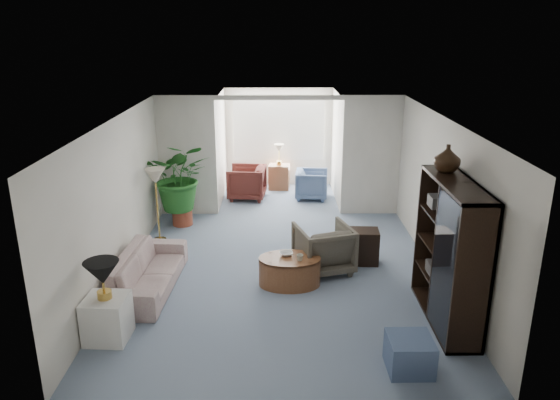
{
  "coord_description": "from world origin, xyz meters",
  "views": [
    {
      "loc": [
        -0.05,
        -7.65,
        3.83
      ],
      "look_at": [
        0.0,
        0.6,
        1.1
      ],
      "focal_mm": 34.11,
      "sensor_mm": 36.0,
      "label": 1
    }
  ],
  "objects_px": {
    "floor_lamp": "(155,176)",
    "plant_pot": "(182,217)",
    "framed_picture": "(446,176)",
    "entertainment_cabinet": "(450,253)",
    "table_lamp": "(102,273)",
    "sunroom_chair_maroon": "(247,182)",
    "sunroom_table": "(279,177)",
    "coffee_table": "(290,271)",
    "cabinet_urn": "(447,158)",
    "coffee_bowl": "(286,254)",
    "coffee_cup": "(300,258)",
    "sunroom_chair_blue": "(312,184)",
    "side_table_dark": "(364,246)",
    "end_table": "(107,318)",
    "sofa": "(148,271)",
    "wingback_chair": "(324,248)",
    "ottoman": "(409,354)"
  },
  "relations": [
    {
      "from": "wingback_chair",
      "to": "sunroom_chair_blue",
      "type": "relative_size",
      "value": 1.18
    },
    {
      "from": "framed_picture",
      "to": "entertainment_cabinet",
      "type": "relative_size",
      "value": 0.26
    },
    {
      "from": "table_lamp",
      "to": "plant_pot",
      "type": "relative_size",
      "value": 1.1
    },
    {
      "from": "sofa",
      "to": "plant_pot",
      "type": "distance_m",
      "value": 2.74
    },
    {
      "from": "coffee_bowl",
      "to": "plant_pot",
      "type": "distance_m",
      "value": 3.25
    },
    {
      "from": "table_lamp",
      "to": "sunroom_table",
      "type": "bearing_deg",
      "value": 71.28
    },
    {
      "from": "framed_picture",
      "to": "coffee_table",
      "type": "height_order",
      "value": "framed_picture"
    },
    {
      "from": "cabinet_urn",
      "to": "entertainment_cabinet",
      "type": "bearing_deg",
      "value": -90.0
    },
    {
      "from": "coffee_bowl",
      "to": "sunroom_table",
      "type": "distance_m",
      "value": 4.96
    },
    {
      "from": "framed_picture",
      "to": "coffee_bowl",
      "type": "height_order",
      "value": "framed_picture"
    },
    {
      "from": "floor_lamp",
      "to": "entertainment_cabinet",
      "type": "relative_size",
      "value": 0.19
    },
    {
      "from": "table_lamp",
      "to": "floor_lamp",
      "type": "xyz_separation_m",
      "value": [
        -0.02,
        3.23,
        0.33
      ]
    },
    {
      "from": "framed_picture",
      "to": "coffee_bowl",
      "type": "xyz_separation_m",
      "value": [
        -2.37,
        -0.04,
        -1.23
      ]
    },
    {
      "from": "framed_picture",
      "to": "side_table_dark",
      "type": "xyz_separation_m",
      "value": [
        -1.06,
        0.66,
        -1.41
      ]
    },
    {
      "from": "floor_lamp",
      "to": "wingback_chair",
      "type": "bearing_deg",
      "value": -23.25
    },
    {
      "from": "coffee_cup",
      "to": "framed_picture",
      "type": "bearing_deg",
      "value": 6.44
    },
    {
      "from": "end_table",
      "to": "side_table_dark",
      "type": "height_order",
      "value": "side_table_dark"
    },
    {
      "from": "coffee_cup",
      "to": "entertainment_cabinet",
      "type": "bearing_deg",
      "value": -25.13
    },
    {
      "from": "plant_pot",
      "to": "side_table_dark",
      "type": "bearing_deg",
      "value": -28.47
    },
    {
      "from": "cabinet_urn",
      "to": "sofa",
      "type": "bearing_deg",
      "value": 174.77
    },
    {
      "from": "coffee_cup",
      "to": "cabinet_urn",
      "type": "height_order",
      "value": "cabinet_urn"
    },
    {
      "from": "sofa",
      "to": "plant_pot",
      "type": "height_order",
      "value": "sofa"
    },
    {
      "from": "end_table",
      "to": "coffee_cup",
      "type": "distance_m",
      "value": 2.86
    },
    {
      "from": "coffee_table",
      "to": "sunroom_chair_maroon",
      "type": "distance_m",
      "value": 4.4
    },
    {
      "from": "coffee_table",
      "to": "coffee_cup",
      "type": "bearing_deg",
      "value": -33.69
    },
    {
      "from": "coffee_cup",
      "to": "cabinet_urn",
      "type": "distance_m",
      "value": 2.57
    },
    {
      "from": "coffee_cup",
      "to": "plant_pot",
      "type": "bearing_deg",
      "value": 129.5
    },
    {
      "from": "sofa",
      "to": "coffee_cup",
      "type": "xyz_separation_m",
      "value": [
        2.3,
        0.02,
        0.21
      ]
    },
    {
      "from": "coffee_table",
      "to": "cabinet_urn",
      "type": "relative_size",
      "value": 2.57
    },
    {
      "from": "side_table_dark",
      "to": "sunroom_chair_blue",
      "type": "relative_size",
      "value": 0.79
    },
    {
      "from": "end_table",
      "to": "sunroom_chair_blue",
      "type": "xyz_separation_m",
      "value": [
        2.96,
        5.78,
        0.05
      ]
    },
    {
      "from": "table_lamp",
      "to": "coffee_cup",
      "type": "bearing_deg",
      "value": 28.74
    },
    {
      "from": "table_lamp",
      "to": "coffee_bowl",
      "type": "height_order",
      "value": "table_lamp"
    },
    {
      "from": "coffee_cup",
      "to": "sunroom_chair_blue",
      "type": "height_order",
      "value": "sunroom_chair_blue"
    },
    {
      "from": "floor_lamp",
      "to": "plant_pot",
      "type": "relative_size",
      "value": 0.9
    },
    {
      "from": "framed_picture",
      "to": "table_lamp",
      "type": "xyz_separation_m",
      "value": [
        -4.67,
        -1.62,
        -0.78
      ]
    },
    {
      "from": "end_table",
      "to": "plant_pot",
      "type": "xyz_separation_m",
      "value": [
        0.26,
        4.09,
        -0.13
      ]
    },
    {
      "from": "side_table_dark",
      "to": "entertainment_cabinet",
      "type": "bearing_deg",
      "value": -65.44
    },
    {
      "from": "coffee_cup",
      "to": "end_table",
      "type": "bearing_deg",
      "value": -151.26
    },
    {
      "from": "table_lamp",
      "to": "entertainment_cabinet",
      "type": "height_order",
      "value": "entertainment_cabinet"
    },
    {
      "from": "framed_picture",
      "to": "end_table",
      "type": "relative_size",
      "value": 0.87
    },
    {
      "from": "framed_picture",
      "to": "end_table",
      "type": "bearing_deg",
      "value": -160.91
    },
    {
      "from": "end_table",
      "to": "cabinet_urn",
      "type": "bearing_deg",
      "value": 12.23
    },
    {
      "from": "coffee_cup",
      "to": "cabinet_urn",
      "type": "bearing_deg",
      "value": -11.92
    },
    {
      "from": "end_table",
      "to": "cabinet_urn",
      "type": "height_order",
      "value": "cabinet_urn"
    },
    {
      "from": "coffee_bowl",
      "to": "ottoman",
      "type": "height_order",
      "value": "coffee_bowl"
    },
    {
      "from": "sofa",
      "to": "cabinet_urn",
      "type": "distance_m",
      "value": 4.64
    },
    {
      "from": "sunroom_chair_maroon",
      "to": "sunroom_table",
      "type": "xyz_separation_m",
      "value": [
        0.75,
        0.75,
        -0.08
      ]
    },
    {
      "from": "coffee_table",
      "to": "sunroom_chair_maroon",
      "type": "height_order",
      "value": "sunroom_chair_maroon"
    },
    {
      "from": "wingback_chair",
      "to": "coffee_cup",
      "type": "bearing_deg",
      "value": 39.02
    }
  ]
}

